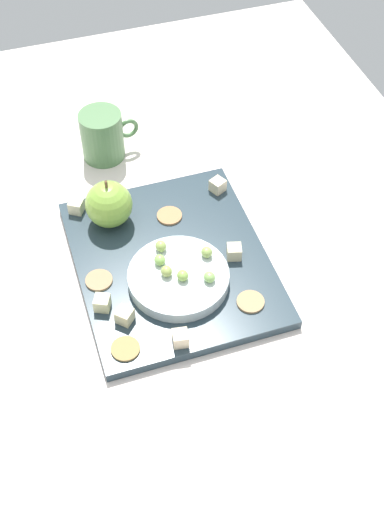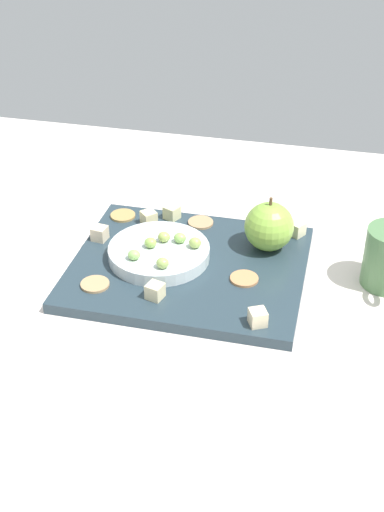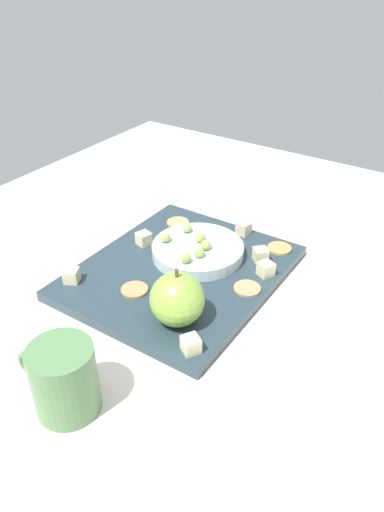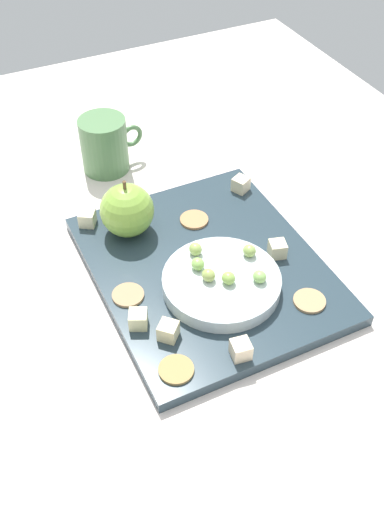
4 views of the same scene
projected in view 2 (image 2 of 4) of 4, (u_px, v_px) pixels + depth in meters
The scene contains 21 objects.
table at pixel (213, 292), 107.16cm from camera, with size 132.54×105.09×3.62cm, color silver.
platter at pixel (189, 268), 107.95cm from camera, with size 35.48×29.86×1.72cm, color #273842.
serving_dish at pixel (159, 253), 108.09cm from camera, with size 15.73×15.73×2.02cm, color silver.
apple_whole at pixel (269, 227), 109.03cm from camera, with size 7.79×7.79×7.79cm, color #86B641.
apple_stem at pixel (271, 201), 106.55cm from camera, with size 0.50×0.50×1.20cm, color brown.
cheese_cube_0 at pixel (172, 212), 118.25cm from camera, with size 2.26×2.26×2.26cm, color beige.
cheese_cube_1 at pixel (149, 218), 116.76cm from camera, with size 2.26×2.26×2.26cm, color beige.
cheese_cube_2 at pixel (100, 233), 112.60cm from camera, with size 2.26×2.26×2.26cm, color beige.
cheese_cube_3 at pixel (258, 317), 94.48cm from camera, with size 2.26×2.26×2.26cm, color beige.
cheese_cube_4 at pixel (297, 229), 113.78cm from camera, with size 2.26×2.26×2.26cm, color beige.
cheese_cube_5 at pixel (155, 291), 99.50cm from camera, with size 2.26×2.26×2.26cm, color beige.
cracker_0 at pixel (244, 279), 103.66cm from camera, with size 4.25×4.25×0.40cm, color tan.
cracker_1 at pixel (201, 222), 117.29cm from camera, with size 4.25×4.25×0.40cm, color tan.
cracker_2 at pixel (95, 284), 102.48cm from camera, with size 4.25×4.25×0.40cm, color tan.
cracker_3 at pixel (123, 215), 119.24cm from camera, with size 4.25×4.25×0.40cm, color #A8884E.
grape_0 at pixel (150, 243), 107.06cm from camera, with size 1.92×1.73×1.62cm, color #92BD52.
grape_1 at pixel (134, 255), 104.31cm from camera, with size 1.92×1.73×1.54cm, color #8CBE60.
grape_2 at pixel (195, 243), 106.95cm from camera, with size 1.92×1.73×1.73cm, color #9FBA5A.
grape_3 at pixel (180, 238), 108.25cm from camera, with size 1.92×1.73×1.60cm, color #90C35C.
grape_4 at pixel (164, 237), 108.45cm from camera, with size 1.92×1.73×1.66cm, color #9EB157.
grape_5 at pixel (163, 263), 102.39cm from camera, with size 1.92×1.73×1.64cm, color #96B359.
Camera 2 is at (-16.86, 84.75, 65.51)cm, focal length 49.03 mm.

